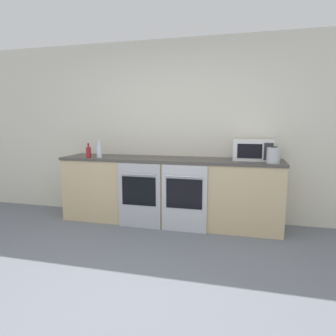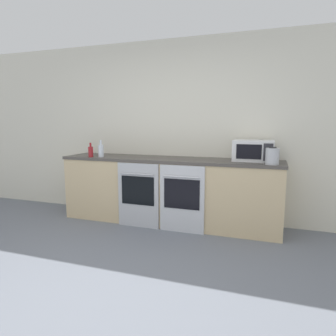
{
  "view_description": "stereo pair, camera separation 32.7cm",
  "coord_description": "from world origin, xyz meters",
  "px_view_note": "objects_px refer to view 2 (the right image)",
  "views": [
    {
      "loc": [
        1.03,
        -2.12,
        1.42
      ],
      "look_at": [
        -0.01,
        1.89,
        0.79
      ],
      "focal_mm": 32.0,
      "sensor_mm": 36.0,
      "label": 1
    },
    {
      "loc": [
        1.34,
        -2.03,
        1.42
      ],
      "look_at": [
        -0.01,
        1.89,
        0.79
      ],
      "focal_mm": 32.0,
      "sensor_mm": 36.0,
      "label": 2
    }
  ],
  "objects_px": {
    "oven_left": "(138,195)",
    "kettle": "(272,156)",
    "oven_right": "(182,199)",
    "microwave": "(253,151)",
    "bottle_red": "(91,151)",
    "bottle_clear": "(101,150)"
  },
  "relations": [
    {
      "from": "oven_left",
      "to": "kettle",
      "type": "distance_m",
      "value": 1.79
    },
    {
      "from": "microwave",
      "to": "bottle_red",
      "type": "distance_m",
      "value": 2.26
    },
    {
      "from": "oven_left",
      "to": "bottle_red",
      "type": "height_order",
      "value": "bottle_red"
    },
    {
      "from": "oven_left",
      "to": "kettle",
      "type": "xyz_separation_m",
      "value": [
        1.69,
        0.12,
        0.58
      ]
    },
    {
      "from": "oven_left",
      "to": "microwave",
      "type": "xyz_separation_m",
      "value": [
        1.46,
        0.39,
        0.61
      ]
    },
    {
      "from": "bottle_clear",
      "to": "kettle",
      "type": "bearing_deg",
      "value": -0.21
    },
    {
      "from": "oven_left",
      "to": "microwave",
      "type": "relative_size",
      "value": 1.74
    },
    {
      "from": "oven_left",
      "to": "kettle",
      "type": "height_order",
      "value": "kettle"
    },
    {
      "from": "bottle_clear",
      "to": "kettle",
      "type": "relative_size",
      "value": 1.18
    },
    {
      "from": "kettle",
      "to": "bottle_clear",
      "type": "bearing_deg",
      "value": 179.79
    },
    {
      "from": "oven_right",
      "to": "kettle",
      "type": "xyz_separation_m",
      "value": [
        1.07,
        0.12,
        0.58
      ]
    },
    {
      "from": "microwave",
      "to": "kettle",
      "type": "relative_size",
      "value": 2.45
    },
    {
      "from": "oven_left",
      "to": "oven_right",
      "type": "bearing_deg",
      "value": 0.0
    },
    {
      "from": "bottle_red",
      "to": "microwave",
      "type": "bearing_deg",
      "value": 7.85
    },
    {
      "from": "oven_left",
      "to": "bottle_red",
      "type": "xyz_separation_m",
      "value": [
        -0.78,
        0.08,
        0.56
      ]
    },
    {
      "from": "oven_right",
      "to": "kettle",
      "type": "height_order",
      "value": "kettle"
    },
    {
      "from": "kettle",
      "to": "microwave",
      "type": "bearing_deg",
      "value": 130.38
    },
    {
      "from": "microwave",
      "to": "oven_left",
      "type": "bearing_deg",
      "value": -164.96
    },
    {
      "from": "oven_right",
      "to": "bottle_red",
      "type": "distance_m",
      "value": 1.5
    },
    {
      "from": "oven_left",
      "to": "microwave",
      "type": "bearing_deg",
      "value": 15.04
    },
    {
      "from": "microwave",
      "to": "bottle_clear",
      "type": "relative_size",
      "value": 2.08
    },
    {
      "from": "oven_right",
      "to": "bottle_red",
      "type": "bearing_deg",
      "value": 176.56
    }
  ]
}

